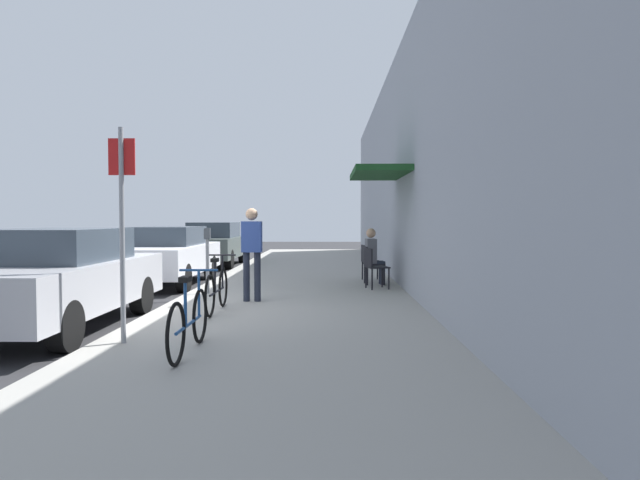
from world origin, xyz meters
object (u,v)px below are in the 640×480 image
(cafe_chair_2, at_px, (368,260))
(pedestrian_standing, at_px, (252,247))
(parked_car_0, at_px, (56,278))
(parked_car_2, at_px, (214,244))
(cafe_chair_0, at_px, (374,265))
(parked_car_1, at_px, (166,255))
(bicycle_0, at_px, (189,321))
(street_sign, at_px, (122,218))
(seated_patron_1, at_px, (373,254))
(cafe_chair_1, at_px, (371,262))
(parking_meter, at_px, (207,256))
(bicycle_1, at_px, (217,290))

(cafe_chair_2, distance_m, pedestrian_standing, 4.22)
(parked_car_0, relative_size, parked_car_2, 1.00)
(parked_car_0, bearing_deg, cafe_chair_0, 37.68)
(parked_car_0, bearing_deg, pedestrian_standing, 37.64)
(parked_car_1, xyz_separation_m, bicycle_0, (2.43, -7.37, -0.27))
(parked_car_1, distance_m, parked_car_2, 5.58)
(parked_car_1, distance_m, street_sign, 7.07)
(parked_car_2, bearing_deg, seated_patron_1, -51.91)
(cafe_chair_1, xyz_separation_m, cafe_chair_2, (0.00, 0.82, 0.00))
(parked_car_0, distance_m, pedestrian_standing, 3.30)
(parking_meter, xyz_separation_m, cafe_chair_1, (3.41, 1.59, -0.26))
(parked_car_0, height_order, seated_patron_1, parked_car_0)
(parked_car_2, bearing_deg, parked_car_0, -90.00)
(street_sign, relative_size, bicycle_0, 1.52)
(bicycle_1, bearing_deg, cafe_chair_1, 53.49)
(parking_meter, height_order, cafe_chair_2, parking_meter)
(bicycle_1, bearing_deg, pedestrian_standing, 69.77)
(parked_car_0, distance_m, cafe_chair_0, 6.28)
(cafe_chair_1, relative_size, cafe_chair_2, 1.00)
(seated_patron_1, xyz_separation_m, pedestrian_standing, (-2.43, -2.65, 0.30))
(bicycle_1, xyz_separation_m, cafe_chair_0, (2.79, 2.96, 0.14))
(street_sign, bearing_deg, bicycle_1, 73.22)
(parked_car_1, bearing_deg, cafe_chair_0, -18.24)
(bicycle_1, relative_size, cafe_chair_0, 1.97)
(bicycle_0, relative_size, bicycle_1, 1.00)
(parked_car_2, xyz_separation_m, seated_patron_1, (5.02, -6.41, 0.05))
(seated_patron_1, bearing_deg, parking_meter, -155.32)
(parked_car_2, bearing_deg, cafe_chair_2, -48.42)
(street_sign, xyz_separation_m, seated_patron_1, (3.52, 6.02, -0.82))
(parked_car_1, xyz_separation_m, cafe_chair_2, (4.97, -0.01, -0.12))
(street_sign, bearing_deg, cafe_chair_0, 56.38)
(cafe_chair_2, bearing_deg, street_sign, -116.87)
(parked_car_0, relative_size, cafe_chair_2, 5.06)
(street_sign, xyz_separation_m, bicycle_1, (0.68, 2.26, -1.16))
(parked_car_0, xyz_separation_m, bicycle_1, (2.18, 0.88, -0.28))
(cafe_chair_0, bearing_deg, seated_patron_1, 85.95)
(parking_meter, distance_m, bicycle_0, 5.04)
(parking_meter, bearing_deg, street_sign, -90.65)
(bicycle_1, height_order, cafe_chair_0, bicycle_1)
(bicycle_0, xyz_separation_m, bicycle_1, (-0.25, 2.78, 0.00))
(street_sign, xyz_separation_m, cafe_chair_0, (3.47, 5.21, -1.02))
(parked_car_1, distance_m, bicycle_0, 7.77)
(parked_car_0, distance_m, parked_car_2, 11.06)
(parked_car_2, height_order, cafe_chair_1, parked_car_2)
(parking_meter, distance_m, bicycle_1, 2.30)
(parked_car_1, bearing_deg, street_sign, -77.65)
(cafe_chair_1, height_order, seated_patron_1, seated_patron_1)
(parked_car_2, height_order, cafe_chair_2, parked_car_2)
(parking_meter, bearing_deg, cafe_chair_2, 35.22)
(seated_patron_1, xyz_separation_m, cafe_chair_2, (-0.06, 0.81, -0.19))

